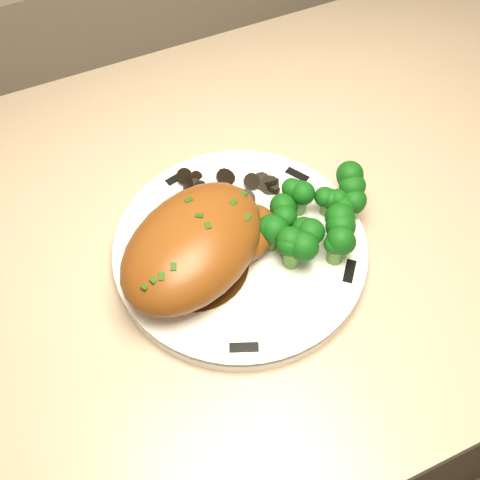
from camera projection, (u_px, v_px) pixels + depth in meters
name	position (u px, v px, depth m)	size (l,w,h in m)	color
counter	(278.00, 345.00, 1.01)	(1.87, 0.64, 0.93)	brown
plate	(240.00, 250.00, 0.63)	(0.26, 0.26, 0.02)	white
rim_accent_0	(177.00, 178.00, 0.67)	(0.03, 0.01, 0.00)	black
rim_accent_1	(132.00, 277.00, 0.60)	(0.03, 0.01, 0.00)	black
rim_accent_2	(244.00, 348.00, 0.56)	(0.03, 0.01, 0.00)	black
rim_accent_3	(349.00, 271.00, 0.61)	(0.03, 0.01, 0.00)	black
rim_accent_4	(297.00, 175.00, 0.68)	(0.03, 0.01, 0.00)	black
gravy_pool	(195.00, 264.00, 0.61)	(0.11, 0.11, 0.00)	#3B210A
chicken_breast	(199.00, 245.00, 0.59)	(0.21, 0.18, 0.07)	brown
mushroom_pile	(231.00, 186.00, 0.66)	(0.09, 0.06, 0.02)	black
broccoli_florets	(315.00, 219.00, 0.62)	(0.13, 0.10, 0.04)	#5C953F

